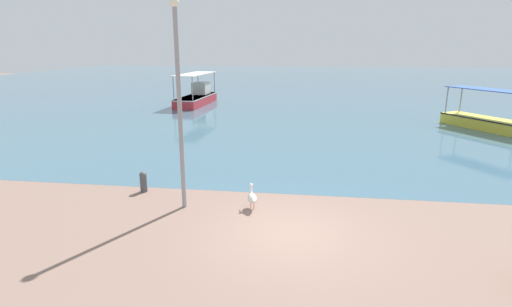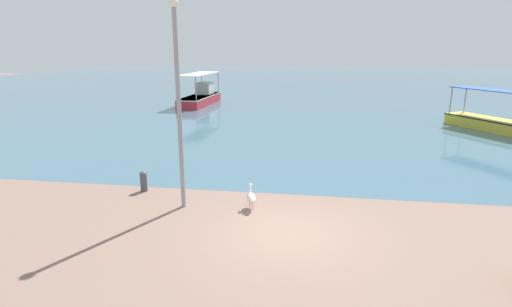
# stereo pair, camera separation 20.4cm
# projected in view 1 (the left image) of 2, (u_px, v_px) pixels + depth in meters

# --- Properties ---
(ground) EXTENTS (120.00, 120.00, 0.00)m
(ground) POSITION_uv_depth(u_px,v_px,m) (288.00, 233.00, 11.04)
(ground) COLOR #86695B
(harbor_water) EXTENTS (110.00, 90.00, 0.00)m
(harbor_water) POSITION_uv_depth(u_px,v_px,m) (308.00, 82.00, 56.95)
(harbor_water) COLOR #43697B
(harbor_water) RESTS_ON ground
(fishing_boat_near_right) EXTENTS (2.27, 6.72, 2.70)m
(fishing_boat_near_right) POSITION_uv_depth(u_px,v_px,m) (197.00, 97.00, 35.28)
(fishing_boat_near_right) COLOR #BA2D35
(fishing_boat_near_right) RESTS_ON harbor_water
(fishing_boat_far_left) EXTENTS (4.22, 5.38, 2.46)m
(fishing_boat_far_left) POSITION_uv_depth(u_px,v_px,m) (485.00, 121.00, 24.84)
(fishing_boat_far_left) COLOR gold
(fishing_boat_far_left) RESTS_ON harbor_water
(pelican) EXTENTS (0.45, 0.79, 0.80)m
(pelican) POSITION_uv_depth(u_px,v_px,m) (252.00, 198.00, 12.58)
(pelican) COLOR #E0997A
(pelican) RESTS_ON ground
(lamp_post) EXTENTS (0.28, 0.28, 6.33)m
(lamp_post) POSITION_uv_depth(u_px,v_px,m) (179.00, 97.00, 11.93)
(lamp_post) COLOR gray
(lamp_post) RESTS_ON ground
(mooring_bollard) EXTENTS (0.26, 0.26, 0.74)m
(mooring_bollard) POSITION_uv_depth(u_px,v_px,m) (143.00, 181.00, 14.09)
(mooring_bollard) COLOR #47474C
(mooring_bollard) RESTS_ON ground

